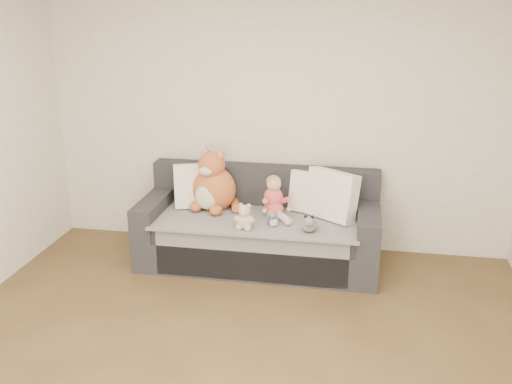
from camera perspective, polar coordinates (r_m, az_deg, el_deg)
room_shell at (r=3.51m, az=-2.68°, el=1.00°), size 5.00×5.00×5.00m
sofa at (r=5.38m, az=0.36°, el=-3.81°), size 2.20×0.94×0.85m
cushion_left at (r=5.47m, az=-5.79°, el=0.65°), size 0.50×0.34×0.43m
cushion_right_back at (r=5.32m, az=5.64°, el=-0.07°), size 0.46×0.32×0.40m
cushion_right_front at (r=5.19m, az=7.57°, el=-0.30°), size 0.52×0.45×0.46m
toddler at (r=5.20m, az=1.84°, el=-0.79°), size 0.29×0.39×0.39m
plush_cat at (r=5.39m, az=-4.29°, el=0.65°), size 0.49×0.44×0.64m
teddy_bear at (r=4.94m, az=-1.15°, el=-2.68°), size 0.19×0.14×0.24m
plush_cow at (r=4.91m, az=5.35°, el=-3.20°), size 0.14×0.22×0.18m
sippy_cup at (r=5.03m, az=1.63°, el=-2.68°), size 0.11×0.08×0.12m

